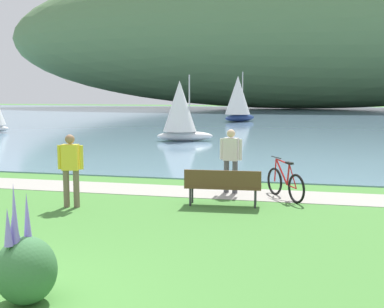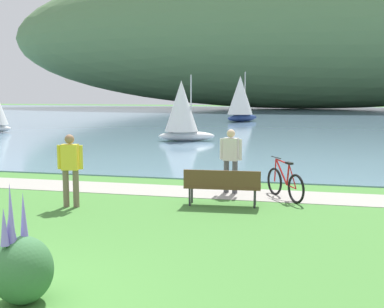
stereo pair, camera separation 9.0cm
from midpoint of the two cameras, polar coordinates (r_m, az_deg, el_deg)
name	(u,v)px [view 1 (the left image)]	position (r m, az deg, el deg)	size (l,w,h in m)	color
bay_water	(267,117)	(54.51, 8.79, 4.35)	(180.00, 80.00, 0.04)	#6B8EA8
distant_hillside	(299,32)	(83.83, 12.42, 13.85)	(103.89, 28.00, 25.11)	#567A4C
shoreline_path	(158,190)	(13.37, -4.16, -4.27)	(60.00, 1.50, 0.01)	#A39E93
park_bench_near_camera	(223,184)	(11.44, 3.42, -3.59)	(1.83, 0.60, 0.88)	brown
bicycle_leaning_near_bench	(285,183)	(12.44, 10.69, -3.41)	(1.01, 1.52, 1.01)	black
person_at_shoreline	(231,157)	(12.87, 4.39, -0.33)	(0.60, 0.28, 1.71)	#4C4C51
person_on_the_grass	(71,166)	(11.61, -14.31, -1.36)	(0.60, 0.27, 1.71)	#72604C
echium_bush_closest_to_camera	(26,268)	(6.63, -19.38, -12.51)	(0.78, 0.78, 1.58)	#386B3D
sailboat_toward_hillside	(180,110)	(26.47, -1.47, 5.20)	(3.18, 2.25, 3.60)	white
sailboat_far_off	(238,98)	(44.61, 5.39, 6.56)	(3.30, 3.83, 4.54)	navy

